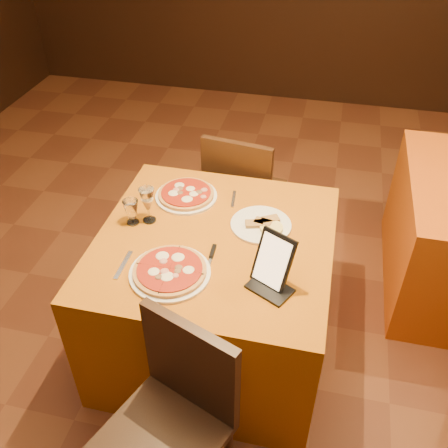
% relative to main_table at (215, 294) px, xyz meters
% --- Properties ---
extents(floor, '(6.00, 7.00, 0.01)m').
position_rel_main_table_xyz_m(floor, '(0.19, -0.19, -0.38)').
color(floor, '#5E2D19').
rests_on(floor, ground).
extents(main_table, '(1.10, 1.10, 0.75)m').
position_rel_main_table_xyz_m(main_table, '(0.00, 0.00, 0.00)').
color(main_table, '#AE5C0B').
rests_on(main_table, floor).
extents(chair_main_near, '(0.61, 0.61, 0.91)m').
position_rel_main_table_xyz_m(chair_main_near, '(0.00, -0.84, 0.08)').
color(chair_main_near, black).
rests_on(chair_main_near, floor).
extents(chair_main_far, '(0.51, 0.51, 0.91)m').
position_rel_main_table_xyz_m(chair_main_far, '(0.00, 0.82, 0.08)').
color(chair_main_far, black).
rests_on(chair_main_far, floor).
extents(pizza_near, '(0.35, 0.35, 0.03)m').
position_rel_main_table_xyz_m(pizza_near, '(-0.13, -0.28, 0.39)').
color(pizza_near, white).
rests_on(pizza_near, main_table).
extents(pizza_far, '(0.32, 0.32, 0.03)m').
position_rel_main_table_xyz_m(pizza_far, '(-0.22, 0.29, 0.39)').
color(pizza_far, white).
rests_on(pizza_far, main_table).
extents(cutlet_dish, '(0.29, 0.29, 0.03)m').
position_rel_main_table_xyz_m(cutlet_dish, '(0.20, 0.14, 0.39)').
color(cutlet_dish, white).
rests_on(cutlet_dish, main_table).
extents(wine_glass, '(0.10, 0.10, 0.19)m').
position_rel_main_table_xyz_m(wine_glass, '(-0.34, 0.06, 0.47)').
color(wine_glass, '#F8D18D').
rests_on(wine_glass, main_table).
extents(water_glass, '(0.09, 0.09, 0.13)m').
position_rel_main_table_xyz_m(water_glass, '(-0.42, 0.03, 0.44)').
color(water_glass, white).
rests_on(water_glass, main_table).
extents(tablet, '(0.19, 0.16, 0.23)m').
position_rel_main_table_xyz_m(tablet, '(0.30, -0.22, 0.49)').
color(tablet, black).
rests_on(tablet, main_table).
extents(knife, '(0.02, 0.19, 0.01)m').
position_rel_main_table_xyz_m(knife, '(0.02, -0.18, 0.38)').
color(knife, silver).
rests_on(knife, main_table).
extents(fork_near, '(0.02, 0.18, 0.01)m').
position_rel_main_table_xyz_m(fork_near, '(-0.35, -0.27, 0.38)').
color(fork_near, '#B5B3BA').
rests_on(fork_near, main_table).
extents(fork_far, '(0.03, 0.14, 0.01)m').
position_rel_main_table_xyz_m(fork_far, '(0.02, 0.32, 0.38)').
color(fork_far, silver).
rests_on(fork_far, main_table).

